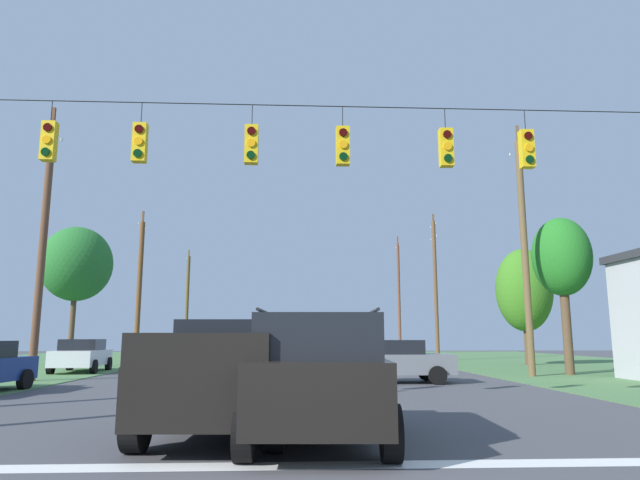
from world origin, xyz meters
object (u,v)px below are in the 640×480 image
(utility_pole_distant_left, at_px, (187,303))
(tree_roadside_far_right, at_px, (524,290))
(distant_car_crossing_white, at_px, (82,355))
(distant_car_far_parked, at_px, (392,360))
(overhead_signal_span, at_px, (297,215))
(utility_pole_distant_right, at_px, (139,289))
(tree_roadside_left, at_px, (76,264))
(pickup_truck, at_px, (228,375))
(utility_pole_far_right, at_px, (435,285))
(utility_pole_near_left, at_px, (399,296))
(suv_black, at_px, (318,373))
(tree_roadside_right, at_px, (562,258))
(utility_pole_far_left, at_px, (43,244))
(utility_pole_mid_right, at_px, (525,251))

(utility_pole_distant_left, relative_size, tree_roadside_far_right, 1.41)
(distant_car_crossing_white, height_order, distant_car_far_parked, same)
(overhead_signal_span, height_order, utility_pole_distant_right, utility_pole_distant_right)
(overhead_signal_span, bearing_deg, utility_pole_distant_right, 112.88)
(distant_car_crossing_white, xyz_separation_m, tree_roadside_far_right, (23.31, 5.18, 3.53))
(distant_car_far_parked, relative_size, utility_pole_distant_right, 0.44)
(tree_roadside_far_right, height_order, tree_roadside_left, tree_roadside_left)
(overhead_signal_span, bearing_deg, pickup_truck, -116.41)
(utility_pole_distant_right, relative_size, tree_roadside_far_right, 1.45)
(distant_car_far_parked, distance_m, utility_pole_far_right, 19.35)
(utility_pole_near_left, xyz_separation_m, utility_pole_distant_left, (-19.58, -0.67, -0.82))
(utility_pole_near_left, bearing_deg, suv_black, -102.57)
(pickup_truck, xyz_separation_m, tree_roadside_left, (-10.62, 20.38, 4.55))
(utility_pole_distant_right, bearing_deg, utility_pole_distant_left, 88.93)
(distant_car_far_parked, distance_m, utility_pole_near_left, 32.61)
(tree_roadside_left, bearing_deg, suv_black, -60.33)
(suv_black, distance_m, utility_pole_far_right, 30.75)
(utility_pole_far_right, bearing_deg, overhead_signal_span, -111.13)
(utility_pole_distant_left, bearing_deg, tree_roadside_right, -51.97)
(overhead_signal_span, bearing_deg, distant_car_far_parked, 65.14)
(distant_car_crossing_white, bearing_deg, utility_pole_distant_left, 89.64)
(pickup_truck, relative_size, utility_pole_near_left, 0.50)
(overhead_signal_span, xyz_separation_m, utility_pole_far_left, (-9.70, 8.81, 0.70))
(suv_black, xyz_separation_m, distant_car_far_parked, (3.20, 11.19, -0.27))
(suv_black, height_order, utility_pole_far_left, utility_pole_far_left)
(utility_pole_distant_left, relative_size, tree_roadside_right, 1.38)
(utility_pole_far_left, xyz_separation_m, tree_roadside_left, (-2.15, 9.09, 0.35))
(utility_pole_near_left, xyz_separation_m, utility_pole_far_left, (-19.61, -30.51, -0.24))
(utility_pole_mid_right, bearing_deg, distant_car_far_parked, -157.55)
(suv_black, relative_size, utility_pole_far_left, 0.46)
(utility_pole_distant_right, bearing_deg, tree_roadside_left, -108.42)
(utility_pole_distant_right, bearing_deg, tree_roadside_far_right, -10.45)
(utility_pole_far_right, relative_size, tree_roadside_far_right, 1.51)
(overhead_signal_span, distance_m, utility_pole_near_left, 40.56)
(utility_pole_far_right, xyz_separation_m, tree_roadside_right, (2.01, -14.31, -0.11))
(distant_car_far_parked, xyz_separation_m, utility_pole_mid_right, (6.25, 2.58, 4.46))
(overhead_signal_span, distance_m, pickup_truck, 4.46)
(distant_car_crossing_white, distance_m, tree_roadside_right, 22.28)
(distant_car_crossing_white, relative_size, utility_pole_far_left, 0.42)
(overhead_signal_span, xyz_separation_m, tree_roadside_left, (-11.85, 17.90, 1.05))
(overhead_signal_span, height_order, distant_car_far_parked, overhead_signal_span)
(utility_pole_mid_right, distance_m, tree_roadside_far_right, 9.78)
(tree_roadside_left, bearing_deg, distant_car_crossing_white, -62.09)
(suv_black, height_order, tree_roadside_left, tree_roadside_left)
(utility_pole_distant_left, height_order, tree_roadside_left, utility_pole_distant_left)
(overhead_signal_span, distance_m, suv_black, 4.91)
(utility_pole_mid_right, distance_m, utility_pole_distant_left, 34.44)
(suv_black, relative_size, distant_car_crossing_white, 1.10)
(utility_pole_mid_right, height_order, tree_roadside_far_right, utility_pole_mid_right)
(overhead_signal_span, relative_size, distant_car_crossing_white, 4.10)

